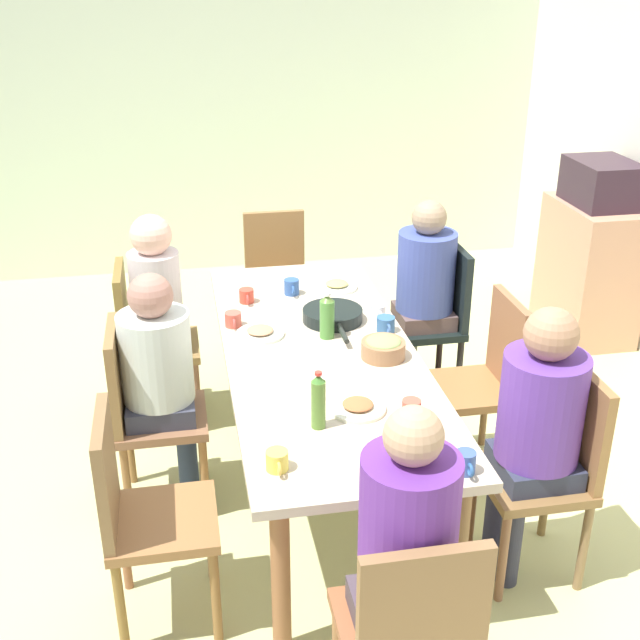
# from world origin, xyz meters

# --- Properties ---
(ground_plane) EXTENTS (7.36, 7.36, 0.00)m
(ground_plane) POSITION_xyz_m (0.00, 0.00, 0.00)
(ground_plane) COLOR #BCC182
(wall_left) EXTENTS (0.12, 4.85, 2.60)m
(wall_left) POSITION_xyz_m (-3.12, 0.00, 1.30)
(wall_left) COLOR silver
(wall_left) RESTS_ON ground_plane
(dining_table) EXTENTS (2.20, 0.85, 0.72)m
(dining_table) POSITION_xyz_m (0.00, 0.00, 0.65)
(dining_table) COLOR beige
(dining_table) RESTS_ON ground_plane
(chair_0) EXTENTS (0.40, 0.40, 0.90)m
(chair_0) POSITION_xyz_m (-0.73, 0.81, 0.51)
(chair_0) COLOR black
(chair_0) RESTS_ON ground_plane
(person_0) EXTENTS (0.32, 0.32, 1.17)m
(person_0) POSITION_xyz_m (-0.73, 0.72, 0.71)
(person_0) COLOR #515447
(person_0) RESTS_ON ground_plane
(chair_1) EXTENTS (0.40, 0.40, 0.90)m
(chair_1) POSITION_xyz_m (0.73, -0.81, 0.51)
(chair_1) COLOR #946439
(chair_1) RESTS_ON ground_plane
(chair_2) EXTENTS (0.40, 0.40, 0.90)m
(chair_2) POSITION_xyz_m (0.00, -0.81, 0.51)
(chair_2) COLOR brown
(chair_2) RESTS_ON ground_plane
(person_2) EXTENTS (0.31, 0.31, 1.14)m
(person_2) POSITION_xyz_m (0.00, -0.72, 0.69)
(person_2) COLOR #323651
(person_2) RESTS_ON ground_plane
(chair_3) EXTENTS (0.40, 0.40, 0.90)m
(chair_3) POSITION_xyz_m (0.73, 0.81, 0.51)
(chair_3) COLOR brown
(chair_3) RESTS_ON ground_plane
(person_3) EXTENTS (0.33, 0.33, 1.18)m
(person_3) POSITION_xyz_m (0.73, 0.72, 0.72)
(person_3) COLOR #303142
(person_3) RESTS_ON ground_plane
(chair_4) EXTENTS (0.40, 0.40, 0.90)m
(chair_4) POSITION_xyz_m (0.00, 0.81, 0.51)
(chair_4) COLOR olive
(chair_4) RESTS_ON ground_plane
(chair_5) EXTENTS (0.40, 0.40, 0.90)m
(chair_5) POSITION_xyz_m (1.48, 0.00, 0.51)
(chair_5) COLOR #945736
(chair_5) RESTS_ON ground_plane
(person_5) EXTENTS (0.30, 0.30, 1.24)m
(person_5) POSITION_xyz_m (1.39, 0.00, 0.73)
(person_5) COLOR #3D4940
(person_5) RESTS_ON ground_plane
(chair_6) EXTENTS (0.40, 0.40, 0.90)m
(chair_6) POSITION_xyz_m (-0.73, -0.81, 0.51)
(chair_6) COLOR olive
(chair_6) RESTS_ON ground_plane
(person_6) EXTENTS (0.30, 0.30, 1.18)m
(person_6) POSITION_xyz_m (-0.73, -0.71, 0.70)
(person_6) COLOR brown
(person_6) RESTS_ON ground_plane
(chair_7) EXTENTS (0.40, 0.40, 0.90)m
(chair_7) POSITION_xyz_m (-1.48, 0.00, 0.51)
(chair_7) COLOR olive
(chair_7) RESTS_ON ground_plane
(plate_0) EXTENTS (0.22, 0.22, 0.04)m
(plate_0) POSITION_xyz_m (-0.71, 0.22, 0.73)
(plate_0) COLOR white
(plate_0) RESTS_ON dining_table
(plate_1) EXTENTS (0.22, 0.22, 0.04)m
(plate_1) POSITION_xyz_m (0.54, 0.05, 0.73)
(plate_1) COLOR silver
(plate_1) RESTS_ON dining_table
(plate_2) EXTENTS (0.24, 0.24, 0.04)m
(plate_2) POSITION_xyz_m (0.91, 0.16, 0.73)
(plate_2) COLOR silver
(plate_2) RESTS_ON dining_table
(plate_3) EXTENTS (0.23, 0.23, 0.04)m
(plate_3) POSITION_xyz_m (-0.21, -0.25, 0.73)
(plate_3) COLOR silver
(plate_3) RESTS_ON dining_table
(bowl_0) EXTENTS (0.20, 0.20, 0.10)m
(bowl_0) POSITION_xyz_m (0.12, 0.26, 0.77)
(bowl_0) COLOR #976B46
(bowl_0) RESTS_ON dining_table
(serving_pan) EXTENTS (0.47, 0.29, 0.06)m
(serving_pan) POSITION_xyz_m (-0.30, 0.12, 0.75)
(serving_pan) COLOR black
(serving_pan) RESTS_ON dining_table
(cup_0) EXTENTS (0.12, 0.08, 0.07)m
(cup_0) POSITION_xyz_m (-0.33, -0.36, 0.76)
(cup_0) COLOR #C55545
(cup_0) RESTS_ON dining_table
(cup_1) EXTENTS (0.11, 0.07, 0.08)m
(cup_1) POSITION_xyz_m (0.64, 0.24, 0.76)
(cup_1) COLOR #D1523F
(cup_1) RESTS_ON dining_table
(cup_2) EXTENTS (0.11, 0.07, 0.08)m
(cup_2) POSITION_xyz_m (-0.28, 0.34, 0.76)
(cup_2) COLOR white
(cup_2) RESTS_ON dining_table
(cup_3) EXTENTS (0.11, 0.08, 0.07)m
(cup_3) POSITION_xyz_m (-0.61, -0.27, 0.76)
(cup_3) COLOR #C94433
(cup_3) RESTS_ON dining_table
(cup_4) EXTENTS (0.12, 0.08, 0.07)m
(cup_4) POSITION_xyz_m (0.88, -0.31, 0.76)
(cup_4) COLOR #DDCE4D
(cup_4) RESTS_ON dining_table
(cup_5) EXTENTS (0.12, 0.09, 0.07)m
(cup_5) POSITION_xyz_m (-0.14, 0.34, 0.76)
(cup_5) COLOR #346095
(cup_5) RESTS_ON dining_table
(cup_6) EXTENTS (0.11, 0.08, 0.08)m
(cup_6) POSITION_xyz_m (-0.67, -0.03, 0.76)
(cup_6) COLOR #315699
(cup_6) RESTS_ON dining_table
(cup_7) EXTENTS (0.11, 0.07, 0.08)m
(cup_7) POSITION_xyz_m (1.02, 0.32, 0.76)
(cup_7) COLOR #3D589D
(cup_7) RESTS_ON dining_table
(bottle_0) EXTENTS (0.07, 0.07, 0.22)m
(bottle_0) POSITION_xyz_m (-0.13, 0.06, 0.83)
(bottle_0) COLOR #488637
(bottle_0) RESTS_ON dining_table
(bottle_1) EXTENTS (0.05, 0.05, 0.24)m
(bottle_1) POSITION_xyz_m (0.63, -0.12, 0.83)
(bottle_1) COLOR #558030
(bottle_1) RESTS_ON dining_table
(side_cabinet) EXTENTS (0.70, 0.44, 0.90)m
(side_cabinet) POSITION_xyz_m (-1.36, 2.07, 0.45)
(side_cabinet) COLOR tan
(side_cabinet) RESTS_ON ground_plane
(microwave) EXTENTS (0.48, 0.36, 0.28)m
(microwave) POSITION_xyz_m (-1.36, 2.07, 1.04)
(microwave) COLOR #301F2C
(microwave) RESTS_ON side_cabinet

